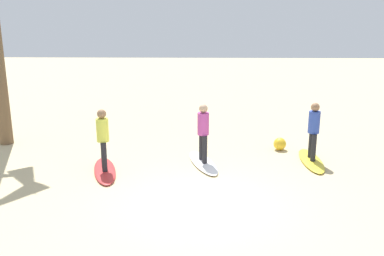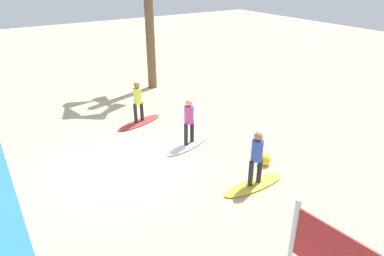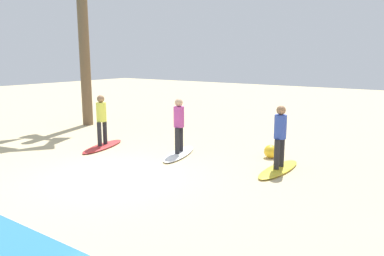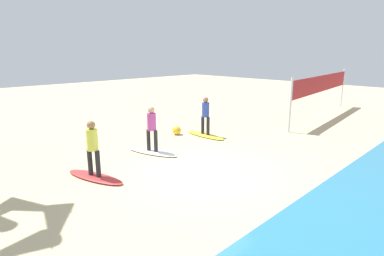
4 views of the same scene
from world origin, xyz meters
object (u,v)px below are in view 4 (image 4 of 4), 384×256
object	(u,v)px
surfboard_white	(153,152)
surfer_red	(93,144)
beach_ball	(177,130)
surfer_white	(152,126)
surfboard_red	(95,177)
volleyball_net	(322,85)
surfboard_yellow	(205,135)
surfer_yellow	(205,113)

from	to	relation	value
surfboard_white	surfer_red	xyz separation A→B (m)	(2.64, 0.68, 0.99)
beach_ball	surfer_red	bearing A→B (deg)	21.78
surfer_white	surfboard_red	size ratio (longest dim) A/B	0.78
surfboard_white	beach_ball	distance (m)	2.73
volleyball_net	beach_ball	xyz separation A→B (m)	(8.43, -2.81, -1.59)
volleyball_net	surfboard_yellow	bearing A→B (deg)	-12.65
surfboard_yellow	surfboard_white	distance (m)	3.11
surfboard_yellow	surfboard_red	size ratio (longest dim) A/B	1.00
surfer_red	surfboard_white	bearing A→B (deg)	-165.53
volleyball_net	surfboard_white	bearing A→B (deg)	-7.83
surfer_white	volleyball_net	distance (m)	10.94
surfboard_white	beach_ball	xyz separation A→B (m)	(-2.39, -1.33, 0.15)
surfer_yellow	surfboard_red	bearing A→B (deg)	9.16
surfer_white	surfer_red	distance (m)	2.73
surfer_white	beach_ball	distance (m)	2.86
surfer_yellow	surfboard_white	distance (m)	3.27
surfboard_yellow	surfer_red	size ratio (longest dim) A/B	1.28
surfboard_yellow	surfer_red	bearing A→B (deg)	-80.21
surfboard_white	surfer_white	xyz separation A→B (m)	(0.00, 0.00, 0.99)
surfer_red	beach_ball	distance (m)	5.48
surfboard_white	surfer_red	world-z (taller)	surfer_red
surfboard_yellow	surfboard_white	world-z (taller)	same
surfer_yellow	volleyball_net	distance (m)	7.94
volleyball_net	beach_ball	world-z (taller)	volleyball_net
surfer_white	beach_ball	xyz separation A→B (m)	(-2.39, -1.33, -0.84)
surfer_yellow	beach_ball	size ratio (longest dim) A/B	4.19
surfboard_yellow	surfboard_red	bearing A→B (deg)	-80.21
surfer_yellow	surfboard_yellow	bearing A→B (deg)	180.00
surfer_yellow	surfboard_red	size ratio (longest dim) A/B	0.78
surfer_red	surfboard_red	bearing A→B (deg)	0.00
surfboard_yellow	volleyball_net	world-z (taller)	volleyball_net
surfer_yellow	surfboard_white	xyz separation A→B (m)	(3.10, 0.24, -0.99)
surfer_yellow	surfboard_red	xyz separation A→B (m)	(5.74, 0.93, -0.99)
surfboard_yellow	beach_ball	world-z (taller)	beach_ball
surfboard_yellow	surfer_red	xyz separation A→B (m)	(5.74, 0.93, 0.99)
surfer_white	beach_ball	size ratio (longest dim) A/B	4.19
surfer_red	beach_ball	size ratio (longest dim) A/B	4.19
surfer_red	surfer_white	bearing A→B (deg)	-165.53
surfer_white	surfboard_yellow	bearing A→B (deg)	-175.50
surfer_yellow	surfboard_red	distance (m)	5.90
surfer_red	beach_ball	xyz separation A→B (m)	(-5.03, -2.01, -0.84)
surfboard_yellow	volleyball_net	size ratio (longest dim) A/B	0.23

